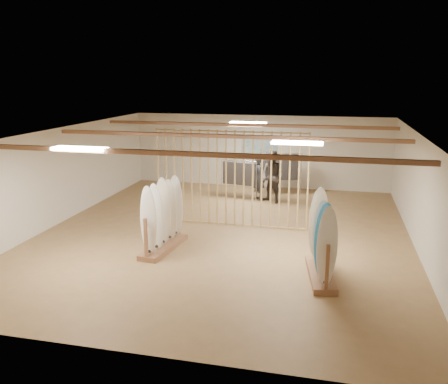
% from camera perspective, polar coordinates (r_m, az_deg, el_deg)
% --- Properties ---
extents(floor, '(12.00, 12.00, 0.00)m').
position_cam_1_polar(floor, '(13.20, 0.00, -5.06)').
color(floor, '#977249').
rests_on(floor, ground).
extents(ceiling, '(12.00, 12.00, 0.00)m').
position_cam_1_polar(ceiling, '(12.58, 0.00, 7.10)').
color(ceiling, gray).
rests_on(ceiling, ground).
extents(wall_back, '(12.00, 0.00, 12.00)m').
position_cam_1_polar(wall_back, '(18.61, 4.25, 4.90)').
color(wall_back, beige).
rests_on(wall_back, ground).
extents(wall_front, '(12.00, 0.00, 12.00)m').
position_cam_1_polar(wall_front, '(7.37, -10.89, -9.37)').
color(wall_front, beige).
rests_on(wall_front, ground).
extents(wall_left, '(0.00, 12.00, 12.00)m').
position_cam_1_polar(wall_left, '(14.76, -19.26, 1.82)').
color(wall_left, beige).
rests_on(wall_left, ground).
extents(wall_right, '(0.00, 12.00, 12.00)m').
position_cam_1_polar(wall_right, '(12.68, 22.58, -0.36)').
color(wall_right, beige).
rests_on(wall_right, ground).
extents(ceiling_slats, '(9.50, 6.12, 0.10)m').
position_cam_1_polar(ceiling_slats, '(12.59, 0.00, 6.73)').
color(ceiling_slats, '#8F6041').
rests_on(ceiling_slats, ground).
extents(light_panels, '(1.20, 0.35, 0.06)m').
position_cam_1_polar(light_panels, '(12.59, 0.00, 6.82)').
color(light_panels, white).
rests_on(light_panels, ground).
extents(bamboo_partition, '(4.45, 0.05, 2.78)m').
position_cam_1_polar(bamboo_partition, '(13.58, 0.77, 1.60)').
color(bamboo_partition, tan).
rests_on(bamboo_partition, ground).
extents(poster, '(1.40, 0.03, 0.90)m').
position_cam_1_polar(poster, '(18.56, 4.25, 5.50)').
color(poster, teal).
rests_on(poster, ground).
extents(rack_left, '(0.70, 1.92, 1.78)m').
position_cam_1_polar(rack_left, '(11.97, -7.33, -4.13)').
color(rack_left, '#8F6041').
rests_on(rack_left, floor).
extents(rack_right, '(0.77, 1.92, 1.78)m').
position_cam_1_polar(rack_right, '(10.48, 11.66, -6.96)').
color(rack_right, '#8F6041').
rests_on(rack_right, floor).
extents(clothing_rack_a, '(1.31, 0.54, 1.42)m').
position_cam_1_polar(clothing_rack_a, '(16.79, 1.99, 2.30)').
color(clothing_rack_a, silver).
rests_on(clothing_rack_a, floor).
extents(clothing_rack_b, '(1.40, 0.79, 1.56)m').
position_cam_1_polar(clothing_rack_b, '(17.45, 6.84, 2.97)').
color(clothing_rack_b, silver).
rests_on(clothing_rack_b, floor).
extents(shopper_a, '(0.78, 0.77, 1.79)m').
position_cam_1_polar(shopper_a, '(16.64, 4.26, 2.07)').
color(shopper_a, '#292A31').
rests_on(shopper_a, floor).
extents(shopper_b, '(1.25, 1.17, 2.06)m').
position_cam_1_polar(shopper_b, '(16.26, 5.84, 2.24)').
color(shopper_b, '#322B26').
rests_on(shopper_b, floor).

